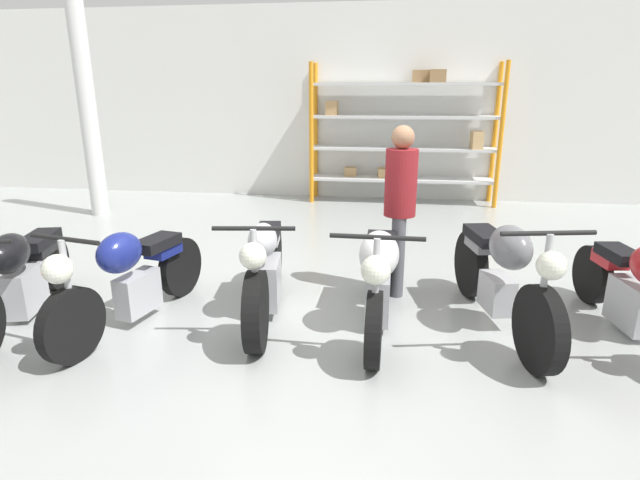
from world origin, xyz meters
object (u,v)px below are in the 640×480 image
object	(u,v)px
motorcycle_white	(379,277)
motorcycle_blue	(130,276)
motorcycle_black	(19,273)
person_browsing	(400,197)
motorcycle_silver	(265,271)
shelving_rack	(404,131)
motorcycle_grey	(502,273)

from	to	relation	value
motorcycle_white	motorcycle_blue	bearing A→B (deg)	-82.34
motorcycle_black	motorcycle_white	xyz separation A→B (m)	(3.28, 0.26, 0.04)
motorcycle_white	person_browsing	xyz separation A→B (m)	(0.18, 0.83, 0.54)
motorcycle_black	motorcycle_silver	world-z (taller)	motorcycle_silver
motorcycle_black	shelving_rack	bearing A→B (deg)	133.41
shelving_rack	motorcycle_silver	xyz separation A→B (m)	(-1.35, -5.27, -0.90)
motorcycle_silver	person_browsing	bearing A→B (deg)	112.59
motorcycle_silver	motorcycle_grey	distance (m)	2.13
motorcycle_white	person_browsing	size ratio (longest dim) A/B	1.14
motorcycle_black	motorcycle_white	world-z (taller)	motorcycle_white
motorcycle_grey	shelving_rack	bearing A→B (deg)	177.06
motorcycle_silver	person_browsing	world-z (taller)	person_browsing
motorcycle_black	person_browsing	bearing A→B (deg)	93.22
motorcycle_silver	motorcycle_white	bearing A→B (deg)	76.08
shelving_rack	person_browsing	world-z (taller)	shelving_rack
motorcycle_silver	person_browsing	xyz separation A→B (m)	(1.23, 0.71, 0.59)
shelving_rack	motorcycle_silver	distance (m)	5.52
shelving_rack	motorcycle_white	size ratio (longest dim) A/B	1.75
shelving_rack	motorcycle_grey	bearing A→B (deg)	-81.60
person_browsing	motorcycle_blue	bearing A→B (deg)	21.30
motorcycle_black	person_browsing	world-z (taller)	person_browsing
shelving_rack	motorcycle_silver	bearing A→B (deg)	-104.34
motorcycle_blue	motorcycle_silver	bearing A→B (deg)	120.28
motorcycle_silver	person_browsing	size ratio (longest dim) A/B	1.19
motorcycle_blue	person_browsing	distance (m)	2.67
motorcycle_silver	shelving_rack	bearing A→B (deg)	158.15
shelving_rack	motorcycle_blue	distance (m)	6.23
motorcycle_black	motorcycle_blue	world-z (taller)	motorcycle_blue
shelving_rack	motorcycle_grey	distance (m)	5.38
motorcycle_black	motorcycle_silver	xyz separation A→B (m)	(2.22, 0.38, -0.00)
motorcycle_grey	person_browsing	distance (m)	1.24
motorcycle_grey	motorcycle_blue	bearing A→B (deg)	-94.47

